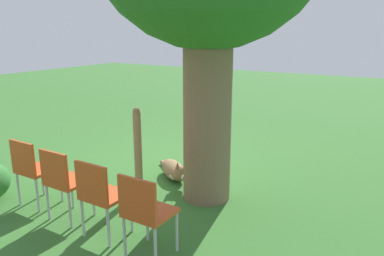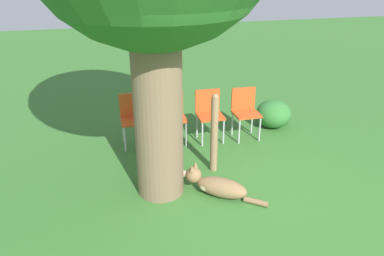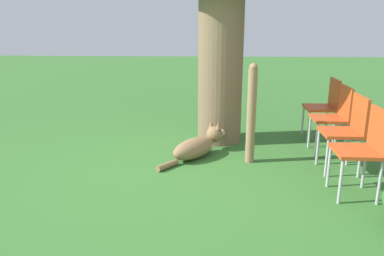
{
  "view_description": "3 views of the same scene",
  "coord_description": "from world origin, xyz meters",
  "px_view_note": "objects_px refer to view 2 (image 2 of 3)",
  "views": [
    {
      "loc": [
        4.65,
        3.25,
        2.2
      ],
      "look_at": [
        0.66,
        0.84,
        0.98
      ],
      "focal_mm": 35.0,
      "sensor_mm": 36.0,
      "label": 1
    },
    {
      "loc": [
        -3.85,
        1.68,
        2.92
      ],
      "look_at": [
        1.18,
        0.38,
        0.59
      ],
      "focal_mm": 35.0,
      "sensor_mm": 36.0,
      "label": 2
    },
    {
      "loc": [
        0.38,
        -4.29,
        1.67
      ],
      "look_at": [
        0.15,
        0.36,
        0.36
      ],
      "focal_mm": 35.0,
      "sensor_mm": 36.0,
      "label": 3
    }
  ],
  "objects_px": {
    "fence_post": "(214,133)",
    "red_chair_3": "(134,116)",
    "dog": "(216,185)",
    "red_chair_0": "(245,109)",
    "red_chair_1": "(209,111)",
    "red_chair_2": "(172,113)"
  },
  "relations": [
    {
      "from": "fence_post",
      "to": "red_chair_3",
      "type": "relative_size",
      "value": 1.37
    },
    {
      "from": "dog",
      "to": "red_chair_3",
      "type": "height_order",
      "value": "red_chair_3"
    },
    {
      "from": "dog",
      "to": "fence_post",
      "type": "height_order",
      "value": "fence_post"
    },
    {
      "from": "dog",
      "to": "red_chair_0",
      "type": "bearing_deg",
      "value": -83.76
    },
    {
      "from": "dog",
      "to": "red_chair_1",
      "type": "relative_size",
      "value": 1.13
    },
    {
      "from": "red_chair_1",
      "to": "red_chair_3",
      "type": "height_order",
      "value": "same"
    },
    {
      "from": "red_chair_0",
      "to": "fence_post",
      "type": "bearing_deg",
      "value": -41.01
    },
    {
      "from": "red_chair_1",
      "to": "red_chair_3",
      "type": "xyz_separation_m",
      "value": [
        0.12,
        1.3,
        0.0
      ]
    },
    {
      "from": "fence_post",
      "to": "red_chair_0",
      "type": "xyz_separation_m",
      "value": [
        1.01,
        -0.89,
        -0.09
      ]
    },
    {
      "from": "fence_post",
      "to": "red_chair_2",
      "type": "distance_m",
      "value": 1.2
    },
    {
      "from": "red_chair_1",
      "to": "red_chair_2",
      "type": "relative_size",
      "value": 1.0
    },
    {
      "from": "fence_post",
      "to": "red_chair_0",
      "type": "height_order",
      "value": "fence_post"
    },
    {
      "from": "red_chair_0",
      "to": "red_chair_1",
      "type": "bearing_deg",
      "value": -94.77
    },
    {
      "from": "red_chair_3",
      "to": "red_chair_2",
      "type": "bearing_deg",
      "value": 85.23
    },
    {
      "from": "dog",
      "to": "red_chair_0",
      "type": "height_order",
      "value": "red_chair_0"
    },
    {
      "from": "red_chair_3",
      "to": "red_chair_0",
      "type": "bearing_deg",
      "value": 85.23
    },
    {
      "from": "red_chair_1",
      "to": "red_chair_2",
      "type": "distance_m",
      "value": 0.65
    },
    {
      "from": "dog",
      "to": "red_chair_1",
      "type": "bearing_deg",
      "value": -64.59
    },
    {
      "from": "red_chair_0",
      "to": "red_chair_3",
      "type": "xyz_separation_m",
      "value": [
        0.18,
        1.94,
        0.0
      ]
    },
    {
      "from": "fence_post",
      "to": "red_chair_0",
      "type": "distance_m",
      "value": 1.35
    },
    {
      "from": "red_chair_0",
      "to": "red_chair_3",
      "type": "bearing_deg",
      "value": -94.77
    },
    {
      "from": "dog",
      "to": "red_chair_1",
      "type": "height_order",
      "value": "red_chair_1"
    }
  ]
}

